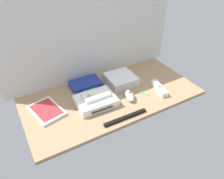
{
  "coord_description": "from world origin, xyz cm",
  "views": [
    {
      "loc": [
        -49.36,
        -87.01,
        76.82
      ],
      "look_at": [
        0.0,
        0.0,
        4.0
      ],
      "focal_mm": 35.06,
      "sensor_mm": 36.0,
      "label": 1
    }
  ],
  "objects_px": {
    "remote_nunchuk": "(130,96)",
    "remote_classic_pad": "(96,95)",
    "game_console": "(96,101)",
    "stylus_pen": "(142,93)",
    "sensor_bar": "(125,118)",
    "remote_wand": "(159,88)",
    "mini_computer": "(121,79)",
    "game_case": "(47,110)",
    "network_router": "(86,84)"
  },
  "relations": [
    {
      "from": "mini_computer",
      "to": "remote_nunchuk",
      "type": "bearing_deg",
      "value": -103.96
    },
    {
      "from": "remote_wand",
      "to": "game_console",
      "type": "bearing_deg",
      "value": -179.52
    },
    {
      "from": "game_case",
      "to": "stylus_pen",
      "type": "distance_m",
      "value": 0.54
    },
    {
      "from": "mini_computer",
      "to": "game_case",
      "type": "xyz_separation_m",
      "value": [
        -0.48,
        -0.04,
        -0.02
      ]
    },
    {
      "from": "remote_classic_pad",
      "to": "game_console",
      "type": "bearing_deg",
      "value": -129.33
    },
    {
      "from": "game_case",
      "to": "remote_classic_pad",
      "type": "xyz_separation_m",
      "value": [
        0.26,
        -0.06,
        0.05
      ]
    },
    {
      "from": "network_router",
      "to": "remote_nunchuk",
      "type": "bearing_deg",
      "value": -52.42
    },
    {
      "from": "remote_nunchuk",
      "to": "stylus_pen",
      "type": "distance_m",
      "value": 0.09
    },
    {
      "from": "game_console",
      "to": "remote_nunchuk",
      "type": "bearing_deg",
      "value": -12.86
    },
    {
      "from": "game_console",
      "to": "remote_classic_pad",
      "type": "height_order",
      "value": "remote_classic_pad"
    },
    {
      "from": "game_console",
      "to": "stylus_pen",
      "type": "bearing_deg",
      "value": -7.98
    },
    {
      "from": "game_console",
      "to": "remote_classic_pad",
      "type": "relative_size",
      "value": 1.49
    },
    {
      "from": "game_console",
      "to": "remote_wand",
      "type": "relative_size",
      "value": 1.41
    },
    {
      "from": "remote_wand",
      "to": "stylus_pen",
      "type": "distance_m",
      "value": 0.11
    },
    {
      "from": "network_router",
      "to": "sensor_bar",
      "type": "bearing_deg",
      "value": -79.12
    },
    {
      "from": "stylus_pen",
      "to": "remote_classic_pad",
      "type": "bearing_deg",
      "value": 168.59
    },
    {
      "from": "game_console",
      "to": "sensor_bar",
      "type": "bearing_deg",
      "value": -64.08
    },
    {
      "from": "mini_computer",
      "to": "remote_classic_pad",
      "type": "xyz_separation_m",
      "value": [
        -0.22,
        -0.1,
        0.03
      ]
    },
    {
      "from": "game_case",
      "to": "remote_classic_pad",
      "type": "relative_size",
      "value": 1.5
    },
    {
      "from": "mini_computer",
      "to": "stylus_pen",
      "type": "bearing_deg",
      "value": -71.69
    },
    {
      "from": "network_router",
      "to": "mini_computer",
      "type": "bearing_deg",
      "value": -17.43
    },
    {
      "from": "sensor_bar",
      "to": "remote_wand",
      "type": "bearing_deg",
      "value": 20.34
    },
    {
      "from": "mini_computer",
      "to": "game_case",
      "type": "height_order",
      "value": "mini_computer"
    },
    {
      "from": "mini_computer",
      "to": "remote_wand",
      "type": "relative_size",
      "value": 1.14
    },
    {
      "from": "game_console",
      "to": "remote_nunchuk",
      "type": "height_order",
      "value": "remote_nunchuk"
    },
    {
      "from": "remote_classic_pad",
      "to": "stylus_pen",
      "type": "relative_size",
      "value": 1.6
    },
    {
      "from": "network_router",
      "to": "remote_classic_pad",
      "type": "bearing_deg",
      "value": -93.26
    },
    {
      "from": "remote_nunchuk",
      "to": "network_router",
      "type": "bearing_deg",
      "value": 142.63
    },
    {
      "from": "remote_nunchuk",
      "to": "mini_computer",
      "type": "bearing_deg",
      "value": 92.55
    },
    {
      "from": "remote_classic_pad",
      "to": "stylus_pen",
      "type": "distance_m",
      "value": 0.28
    },
    {
      "from": "game_console",
      "to": "mini_computer",
      "type": "height_order",
      "value": "mini_computer"
    },
    {
      "from": "sensor_bar",
      "to": "mini_computer",
      "type": "bearing_deg",
      "value": 63.87
    },
    {
      "from": "remote_nunchuk",
      "to": "stylus_pen",
      "type": "height_order",
      "value": "remote_nunchuk"
    },
    {
      "from": "network_router",
      "to": "remote_classic_pad",
      "type": "distance_m",
      "value": 0.18
    },
    {
      "from": "remote_nunchuk",
      "to": "remote_classic_pad",
      "type": "xyz_separation_m",
      "value": [
        -0.18,
        0.06,
        0.03
      ]
    },
    {
      "from": "remote_wand",
      "to": "sensor_bar",
      "type": "bearing_deg",
      "value": -149.79
    },
    {
      "from": "network_router",
      "to": "remote_wand",
      "type": "distance_m",
      "value": 0.44
    },
    {
      "from": "remote_classic_pad",
      "to": "remote_nunchuk",
      "type": "bearing_deg",
      "value": -17.18
    },
    {
      "from": "game_case",
      "to": "stylus_pen",
      "type": "height_order",
      "value": "game_case"
    },
    {
      "from": "mini_computer",
      "to": "stylus_pen",
      "type": "distance_m",
      "value": 0.17
    },
    {
      "from": "remote_classic_pad",
      "to": "sensor_bar",
      "type": "height_order",
      "value": "remote_classic_pad"
    },
    {
      "from": "remote_nunchuk",
      "to": "game_case",
      "type": "bearing_deg",
      "value": -178.84
    },
    {
      "from": "remote_classic_pad",
      "to": "stylus_pen",
      "type": "xyz_separation_m",
      "value": [
        0.27,
        -0.05,
        -0.05
      ]
    },
    {
      "from": "sensor_bar",
      "to": "stylus_pen",
      "type": "height_order",
      "value": "sensor_bar"
    },
    {
      "from": "sensor_bar",
      "to": "remote_nunchuk",
      "type": "bearing_deg",
      "value": 50.94
    },
    {
      "from": "game_console",
      "to": "network_router",
      "type": "relative_size",
      "value": 1.17
    },
    {
      "from": "network_router",
      "to": "stylus_pen",
      "type": "height_order",
      "value": "network_router"
    },
    {
      "from": "game_console",
      "to": "remote_classic_pad",
      "type": "bearing_deg",
      "value": 52.55
    },
    {
      "from": "game_console",
      "to": "game_case",
      "type": "height_order",
      "value": "game_console"
    },
    {
      "from": "game_case",
      "to": "remote_wand",
      "type": "distance_m",
      "value": 0.65
    }
  ]
}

